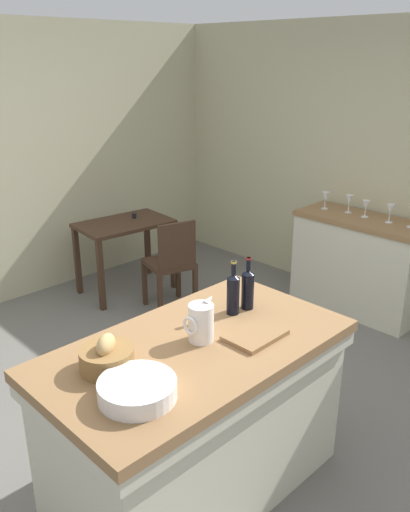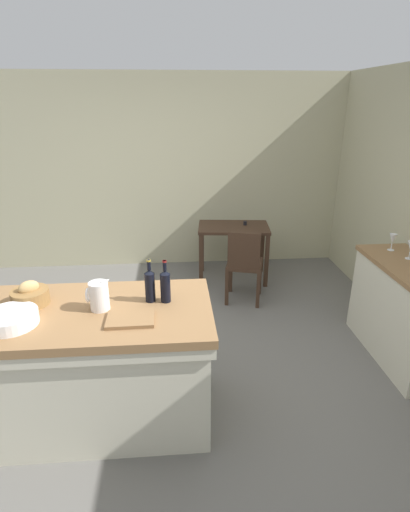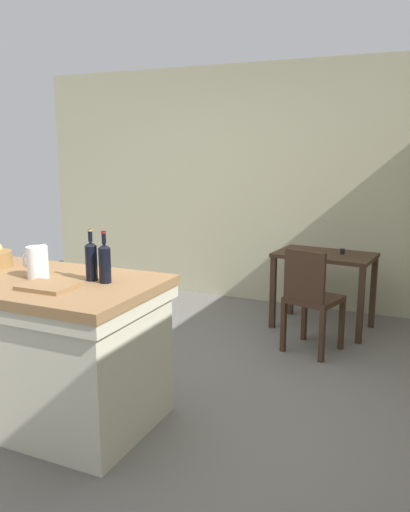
% 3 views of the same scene
% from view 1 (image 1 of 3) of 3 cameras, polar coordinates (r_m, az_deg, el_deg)
% --- Properties ---
extents(ground_plane, '(6.76, 6.76, 0.00)m').
position_cam_1_polar(ground_plane, '(3.74, -2.30, -16.75)').
color(ground_plane, '#66635E').
extents(wall_right, '(0.12, 5.20, 2.60)m').
position_cam_1_polar(wall_right, '(5.17, 19.55, 8.75)').
color(wall_right, '#B7B28E').
rests_on(wall_right, ground).
extents(island_table, '(1.60, 0.89, 0.92)m').
position_cam_1_polar(island_table, '(2.95, -0.92, -16.52)').
color(island_table, olive).
rests_on(island_table, ground).
extents(side_cabinet, '(0.52, 1.21, 0.90)m').
position_cam_1_polar(side_cabinet, '(5.14, 16.16, -0.84)').
color(side_cabinet, olive).
rests_on(side_cabinet, ground).
extents(writing_desk, '(0.95, 0.65, 0.78)m').
position_cam_1_polar(writing_desk, '(5.33, -8.63, 2.42)').
color(writing_desk, '#3D281C').
rests_on(writing_desk, ground).
extents(wooden_chair, '(0.49, 0.49, 0.90)m').
position_cam_1_polar(wooden_chair, '(4.89, -3.59, -0.67)').
color(wooden_chair, '#3D281C').
rests_on(wooden_chair, ground).
extents(pitcher, '(0.17, 0.13, 0.24)m').
position_cam_1_polar(pitcher, '(2.69, -0.46, -7.13)').
color(pitcher, white).
rests_on(pitcher, island_table).
extents(wash_bowl, '(0.34, 0.34, 0.08)m').
position_cam_1_polar(wash_bowl, '(2.33, -7.29, -14.04)').
color(wash_bowl, white).
rests_on(wash_bowl, island_table).
extents(bread_basket, '(0.25, 0.25, 0.18)m').
position_cam_1_polar(bread_basket, '(2.52, -10.50, -10.63)').
color(bread_basket, olive).
rests_on(bread_basket, island_table).
extents(cutting_board, '(0.31, 0.22, 0.02)m').
position_cam_1_polar(cutting_board, '(2.77, 5.40, -8.45)').
color(cutting_board, olive).
rests_on(cutting_board, island_table).
extents(wine_bottle_dark, '(0.07, 0.07, 0.31)m').
position_cam_1_polar(wine_bottle_dark, '(3.02, 4.61, -3.45)').
color(wine_bottle_dark, black).
rests_on(wine_bottle_dark, island_table).
extents(wine_bottle_amber, '(0.07, 0.07, 0.31)m').
position_cam_1_polar(wine_bottle_amber, '(2.95, 3.04, -3.95)').
color(wine_bottle_amber, black).
rests_on(wine_bottle_amber, island_table).
extents(wine_glass_left, '(0.07, 0.07, 0.17)m').
position_cam_1_polar(wine_glass_left, '(4.90, 19.29, 4.69)').
color(wine_glass_left, white).
rests_on(wine_glass_left, side_cabinet).
extents(wine_glass_middle, '(0.07, 0.07, 0.15)m').
position_cam_1_polar(wine_glass_middle, '(5.00, 16.89, 5.19)').
color(wine_glass_middle, white).
rests_on(wine_glass_middle, side_cabinet).
extents(wine_glass_right, '(0.07, 0.07, 0.17)m').
position_cam_1_polar(wine_glass_right, '(5.10, 15.24, 5.77)').
color(wine_glass_right, white).
rests_on(wine_glass_right, side_cabinet).
extents(wine_glass_far_right, '(0.07, 0.07, 0.16)m').
position_cam_1_polar(wine_glass_far_right, '(5.17, 12.82, 6.17)').
color(wine_glass_far_right, white).
rests_on(wine_glass_far_right, side_cabinet).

